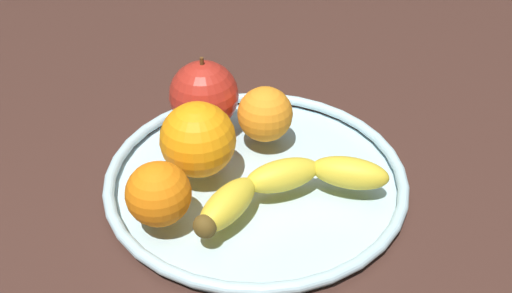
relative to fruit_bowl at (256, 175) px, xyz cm
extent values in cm
cube|color=#3E251E|center=(0.00, 0.00, -2.92)|extent=(145.09, 145.09, 4.00)
cylinder|color=silver|center=(0.00, 0.00, -0.62)|extent=(30.97, 30.97, 0.60)
torus|color=silver|center=(0.00, 0.00, 0.28)|extent=(32.26, 32.26, 1.20)
ellipsoid|color=gold|center=(-8.62, 4.77, 2.52)|extent=(8.50, 6.60, 3.27)
ellipsoid|color=gold|center=(-1.90, 3.54, 2.52)|extent=(8.25, 4.26, 3.27)
ellipsoid|color=gold|center=(4.28, 6.45, 2.52)|extent=(8.01, 7.77, 3.27)
ellipsoid|color=brown|center=(6.87, 8.87, 2.52)|extent=(3.02, 3.04, 2.29)
sphere|color=#B1291D|center=(3.83, -9.66, 4.89)|extent=(8.02, 8.02, 8.02)
cylinder|color=#593819|center=(3.83, -9.66, 9.10)|extent=(0.44, 0.44, 1.20)
sphere|color=orange|center=(-2.35, -5.48, 4.01)|extent=(6.26, 6.26, 6.26)
sphere|color=orange|center=(10.51, 5.15, 3.98)|extent=(6.18, 6.18, 6.18)
sphere|color=orange|center=(5.80, -1.31, 4.82)|extent=(7.88, 7.88, 7.88)
camera|label=1|loc=(10.59, 44.25, 37.81)|focal=38.53mm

